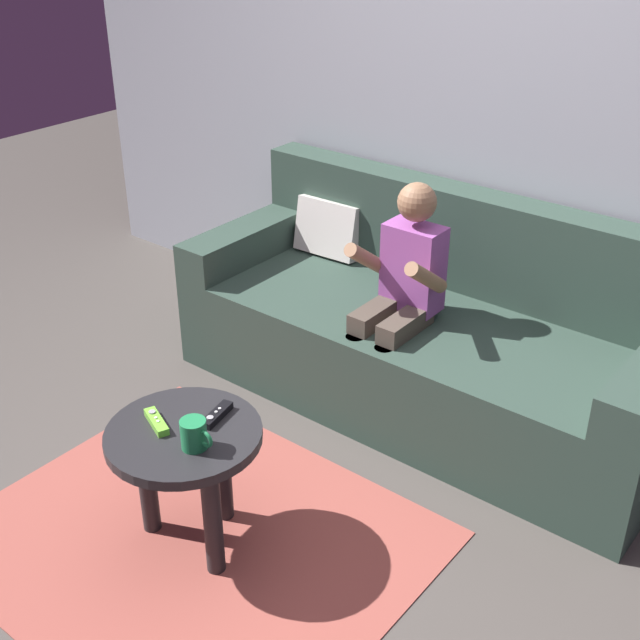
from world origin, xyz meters
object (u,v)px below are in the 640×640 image
(couch, at_px, (428,334))
(person_seated_on_couch, at_px, (400,291))
(coffee_table, at_px, (187,454))
(game_remote_black_center, at_px, (217,415))
(coffee_mug, at_px, (194,434))
(game_remote_lime_near_edge, at_px, (156,422))

(couch, relative_size, person_seated_on_couch, 2.12)
(coffee_table, height_order, game_remote_black_center, game_remote_black_center)
(person_seated_on_couch, distance_m, coffee_mug, 1.09)
(coffee_mug, bearing_deg, coffee_table, 155.21)
(person_seated_on_couch, distance_m, coffee_table, 1.07)
(person_seated_on_couch, height_order, game_remote_lime_near_edge, person_seated_on_couch)
(coffee_mug, bearing_deg, couch, 88.02)
(coffee_table, distance_m, coffee_mug, 0.17)
(person_seated_on_couch, bearing_deg, game_remote_lime_near_edge, -99.78)
(game_remote_black_center, bearing_deg, coffee_table, -108.00)
(couch, distance_m, game_remote_lime_near_edge, 1.29)
(game_remote_black_center, xyz_separation_m, coffee_mug, (0.06, -0.15, 0.04))
(person_seated_on_couch, height_order, game_remote_black_center, person_seated_on_couch)
(couch, bearing_deg, game_remote_black_center, -95.07)
(person_seated_on_couch, height_order, coffee_mug, person_seated_on_couch)
(couch, relative_size, game_remote_black_center, 14.10)
(couch, xyz_separation_m, coffee_table, (-0.13, -1.23, 0.06))
(couch, relative_size, coffee_table, 4.14)
(person_seated_on_couch, xyz_separation_m, coffee_mug, (-0.01, -1.09, -0.05))
(game_remote_lime_near_edge, xyz_separation_m, game_remote_black_center, (0.12, 0.14, 0.00))
(couch, bearing_deg, person_seated_on_couch, -100.92)
(coffee_table, bearing_deg, coffee_mug, -24.79)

